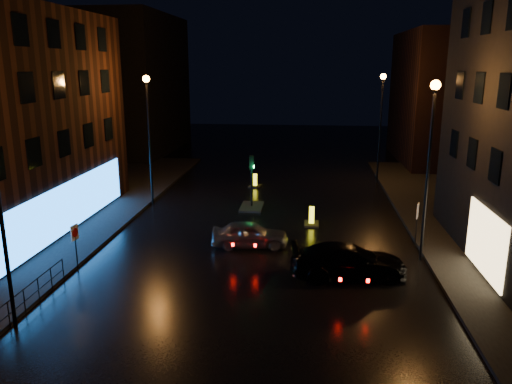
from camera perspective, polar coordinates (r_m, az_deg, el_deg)
ground at (r=19.31m, az=-1.64°, el=-13.49°), size 120.00×120.00×0.00m
pavement_left at (r=31.09m, az=-26.07°, el=-3.87°), size 12.00×44.00×0.15m
building_far_left at (r=55.08m, az=-13.76°, el=11.87°), size 8.00×16.00×14.00m
building_far_right at (r=50.63m, az=20.79°, el=10.04°), size 8.00×14.00×12.00m
street_lamp_lfar at (r=32.71m, az=-12.20°, el=7.98°), size 0.44×0.44×8.37m
street_lamp_rnear at (r=23.82m, az=19.31°, el=5.21°), size 0.44×0.44×8.37m
street_lamp_rfar at (r=39.45m, az=14.11°, el=8.92°), size 0.44×0.44×8.37m
traffic_signal at (r=32.26m, az=-0.50°, el=-0.94°), size 1.40×2.40×3.45m
guard_railing at (r=20.69m, az=-25.02°, el=-10.67°), size 0.05×6.04×1.00m
silver_hatchback at (r=25.40m, az=-0.72°, el=-4.85°), size 4.00×1.92×1.32m
dark_sedan at (r=22.26m, az=10.52°, el=-7.75°), size 5.26×2.65×1.46m
bollard_near at (r=29.10m, az=6.36°, el=-3.29°), size 0.84×1.25×1.09m
bollard_far at (r=37.91m, az=-0.10°, el=0.94°), size 1.03×1.29×0.99m
road_sign_left at (r=23.69m, az=-19.98°, el=-4.80°), size 0.12×0.52×2.13m
road_sign_right at (r=26.36m, az=17.96°, el=-2.46°), size 0.22×0.54×2.28m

